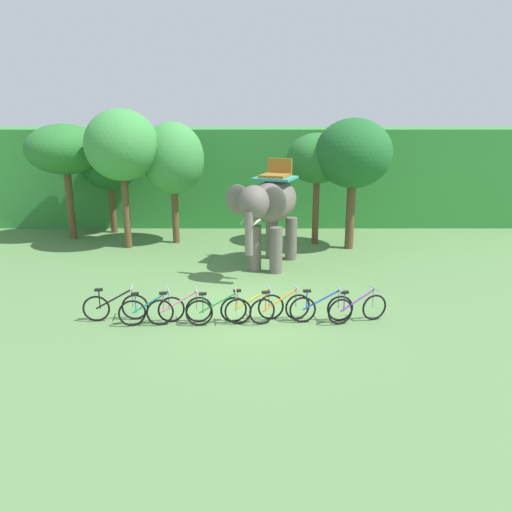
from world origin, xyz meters
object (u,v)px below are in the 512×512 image
Objects in this scene: bike_black at (115,307)px; bike_blue at (320,308)px; elephant at (270,206)px; tree_far_right at (121,146)px; bike_green at (218,311)px; bike_teal at (151,310)px; bike_yellow at (251,307)px; tree_center_left at (316,159)px; bike_purple at (357,308)px; tree_right at (352,154)px; bike_pink at (179,310)px; tree_center_right at (64,150)px; tree_center at (172,159)px; bike_orange at (279,308)px; tree_left at (108,163)px.

bike_blue is at bearing -0.97° from bike_black.
tree_far_right is at bearing 154.19° from elephant.
bike_green is at bearing -175.43° from bike_blue.
bike_teal is 0.99× the size of bike_yellow.
tree_center_left is 9.02m from bike_purple.
tree_right reaches higher than bike_pink.
bike_green is (1.02, -0.08, 0.00)m from bike_pink.
tree_center_right is at bearing 136.29° from bike_blue.
tree_center_left is at bearing 60.18° from elephant.
bike_green is (-3.46, -8.64, -3.15)m from tree_center_left.
bike_black is 1.00× the size of bike_blue.
bike_blue is at bearing 4.57° from bike_green.
bike_black and bike_green have the same top height.
bike_black is 1.04m from bike_teal.
tree_center is 9.07m from bike_black.
tree_center is 9.67m from bike_green.
elephant is at bearing 91.23° from bike_orange.
tree_right reaches higher than bike_purple.
tree_center is 2.94× the size of bike_blue.
elephant is (3.92, -3.61, -1.33)m from tree_center.
bike_black is at bearing -64.81° from tree_center_right.
bike_blue is at bearing -105.23° from tree_right.
tree_left is 0.86× the size of tree_right.
tree_center_left is at bearing 58.77° from bike_teal.
bike_orange is (2.62, 0.13, 0.00)m from bike_pink.
tree_center is at bearing 125.10° from bike_purple.
tree_right is at bearing 62.81° from bike_yellow.
bike_black is (-0.32, -8.50, -3.15)m from tree_center.
tree_center_right is at bearing 126.58° from bike_green.
tree_center_right reaches higher than tree_left.
tree_center_right is 12.73m from bike_yellow.
tree_center_left is 9.03m from bike_blue.
bike_green is 2.69m from bike_blue.
bike_yellow is 1.03× the size of bike_orange.
tree_center is at bearing 94.52° from bike_teal.
tree_far_right reaches higher than tree_left.
elephant reaches higher than bike_green.
tree_center_right is at bearing 132.90° from bike_orange.
elephant is at bearing 63.85° from bike_pink.
bike_black is 1.04× the size of bike_orange.
elephant is 5.71m from bike_green.
bike_orange is (1.60, 0.21, 0.00)m from bike_green.
bike_teal and bike_purple have the same top height.
tree_center is 9.39m from bike_pink.
bike_blue is at bearing -43.71° from tree_center_right.
bike_green is at bearing -105.99° from elephant.
bike_purple is at bearing -1.75° from bike_yellow.
bike_purple is at bearing 1.36° from bike_teal.
tree_center_right is 10.61m from tree_center_left.
tree_center reaches higher than bike_orange.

